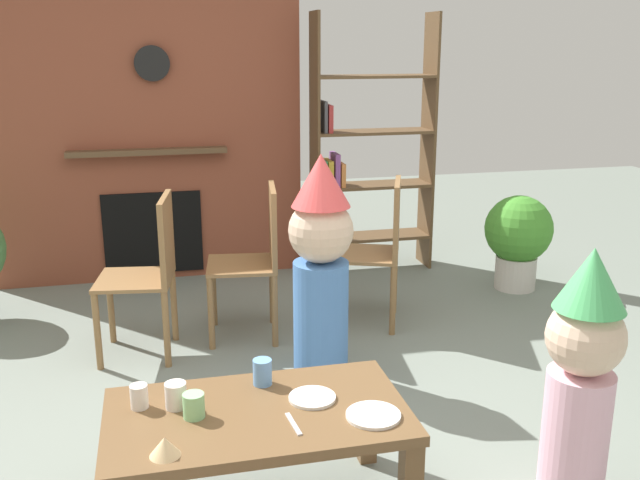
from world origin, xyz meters
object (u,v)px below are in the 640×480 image
Objects in this scene: paper_cup_near_left at (139,396)px; dining_chair_right at (381,244)px; paper_cup_near_right at (194,406)px; birthday_cake_slice at (165,446)px; coffee_table at (258,428)px; dining_chair_left at (151,267)px; child_by_the_chairs at (321,264)px; paper_cup_center at (176,395)px; bookshelf at (364,155)px; potted_plant_tall at (518,236)px; paper_plate_front at (312,398)px; dining_chair_middle at (258,253)px; child_in_pink at (581,375)px; paper_cup_far_left at (262,372)px; paper_plate_rear at (373,415)px.

paper_cup_near_left is 0.10× the size of dining_chair_right.
paper_cup_near_right is 0.89× the size of birthday_cake_slice.
coffee_table is 1.59m from dining_chair_left.
paper_cup_center is at bearing -13.82° from child_by_the_chairs.
bookshelf is 2.84× the size of potted_plant_tall.
paper_cup_near_left is 0.51× the size of paper_plate_front.
birthday_cake_slice is at bearing -76.35° from paper_cup_near_left.
birthday_cake_slice is (-0.10, -0.22, -0.01)m from paper_cup_near_right.
dining_chair_middle is at bearing 74.13° from paper_cup_near_right.
dining_chair_middle reaches higher than paper_cup_near_left.
child_by_the_chairs reaches higher than dining_chair_right.
paper_cup_near_right is 1.26m from child_by_the_chairs.
child_in_pink is 2.30m from dining_chair_left.
bookshelf reaches higher than dining_chair_right.
paper_cup_center reaches higher than paper_plate_front.
bookshelf is 2.03m from dining_chair_left.
potted_plant_tall is (2.10, 1.88, -0.10)m from paper_cup_far_left.
child_by_the_chairs is (0.48, 1.04, 0.26)m from coffee_table.
bookshelf reaches higher than paper_plate_front.
dining_chair_right is at bearing -75.70° from child_in_pink.
dining_chair_right reaches higher than potted_plant_tall.
paper_cup_near_left is at bearing 172.44° from paper_plate_front.
dining_chair_middle is 1.35× the size of potted_plant_tall.
child_in_pink reaches higher than paper_cup_center.
dining_chair_middle is (-0.23, 0.63, -0.11)m from child_by_the_chairs.
dining_chair_left is (-0.56, 1.50, 0.08)m from paper_plate_front.
paper_cup_center is 0.08× the size of child_by_the_chairs.
birthday_cake_slice is 1.48m from child_in_pink.
paper_cup_near_right is at bearing 103.36° from dining_chair_left.
child_by_the_chairs is 0.98m from dining_chair_left.
paper_plate_rear is 0.29× the size of potted_plant_tall.
dining_chair_left is at bearing 87.85° from paper_cup_near_left.
dining_chair_left is (-0.03, 1.75, 0.05)m from birthday_cake_slice.
paper_cup_far_left is at bearing 89.50° from dining_chair_middle.
paper_cup_center reaches higher than coffee_table.
paper_cup_far_left is at bearing 115.13° from dining_chair_left.
paper_cup_center is 0.35m from paper_cup_far_left.
child_in_pink is at bearing -14.31° from paper_plate_front.
paper_cup_far_left is 0.09× the size of child_by_the_chairs.
paper_cup_near_right is 0.51× the size of paper_plate_front.
child_in_pink is (1.15, -0.20, 0.18)m from coffee_table.
dining_chair_left is at bearing 90.89° from birthday_cake_slice.
dining_chair_middle reaches higher than paper_cup_center.
dining_chair_middle is at bearing -167.89° from potted_plant_tall.
paper_plate_front is 1.83m from dining_chair_right.
coffee_table is 10.63× the size of paper_cup_far_left.
dining_chair_left reaches higher than paper_cup_far_left.
potted_plant_tall is (1.66, 1.03, -0.24)m from child_by_the_chairs.
child_in_pink is 2.49m from potted_plant_tall.
paper_cup_center reaches higher than paper_cup_near_right.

